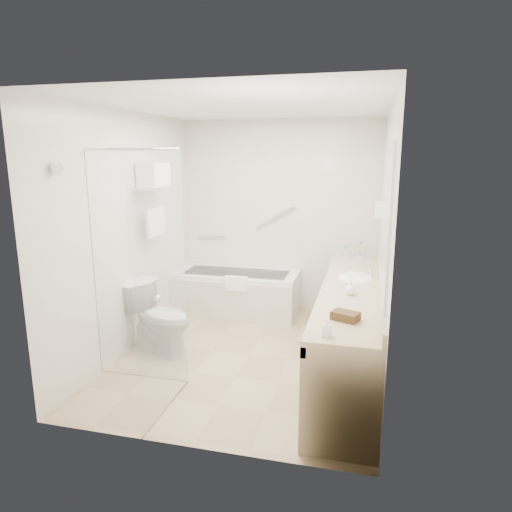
% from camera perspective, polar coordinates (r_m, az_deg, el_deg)
% --- Properties ---
extents(floor, '(3.20, 3.20, 0.00)m').
position_cam_1_polar(floor, '(4.90, -0.87, -12.24)').
color(floor, tan).
rests_on(floor, ground).
extents(ceiling, '(2.60, 3.20, 0.10)m').
position_cam_1_polar(ceiling, '(4.47, -0.98, 18.25)').
color(ceiling, silver).
rests_on(ceiling, wall_back).
extents(wall_back, '(2.60, 0.10, 2.50)m').
position_cam_1_polar(wall_back, '(6.07, 2.98, 4.90)').
color(wall_back, beige).
rests_on(wall_back, ground).
extents(wall_front, '(2.60, 0.10, 2.50)m').
position_cam_1_polar(wall_front, '(3.04, -8.69, -2.96)').
color(wall_front, beige).
rests_on(wall_front, ground).
extents(wall_left, '(0.10, 3.20, 2.50)m').
position_cam_1_polar(wall_left, '(5.01, -15.45, 2.85)').
color(wall_left, beige).
rests_on(wall_left, ground).
extents(wall_right, '(0.10, 3.20, 2.50)m').
position_cam_1_polar(wall_right, '(4.38, 15.76, 1.47)').
color(wall_right, beige).
rests_on(wall_right, ground).
extents(bathtub, '(1.60, 0.73, 0.59)m').
position_cam_1_polar(bathtub, '(6.05, -2.45, -4.58)').
color(bathtub, silver).
rests_on(bathtub, floor).
extents(grab_bar_short, '(0.40, 0.03, 0.03)m').
position_cam_1_polar(grab_bar_short, '(6.32, -5.61, 2.42)').
color(grab_bar_short, silver).
rests_on(grab_bar_short, wall_back).
extents(grab_bar_long, '(0.53, 0.03, 0.33)m').
position_cam_1_polar(grab_bar_long, '(6.04, 2.44, 4.87)').
color(grab_bar_long, silver).
rests_on(grab_bar_long, wall_back).
extents(shower_enclosure, '(0.96, 0.91, 2.11)m').
position_cam_1_polar(shower_enclosure, '(3.94, -13.33, -2.35)').
color(shower_enclosure, silver).
rests_on(shower_enclosure, floor).
extents(towel_shelf, '(0.24, 0.55, 0.81)m').
position_cam_1_polar(towel_shelf, '(5.20, -12.62, 8.93)').
color(towel_shelf, silver).
rests_on(towel_shelf, wall_left).
extents(vanity_counter, '(0.55, 2.70, 0.95)m').
position_cam_1_polar(vanity_counter, '(4.39, 11.72, -6.54)').
color(vanity_counter, tan).
rests_on(vanity_counter, floor).
extents(sink, '(0.40, 0.52, 0.14)m').
position_cam_1_polar(sink, '(4.72, 12.40, -2.94)').
color(sink, silver).
rests_on(sink, vanity_counter).
extents(faucet, '(0.03, 0.03, 0.14)m').
position_cam_1_polar(faucet, '(4.69, 14.23, -1.73)').
color(faucet, silver).
rests_on(faucet, vanity_counter).
extents(mirror, '(0.02, 2.00, 1.20)m').
position_cam_1_polar(mirror, '(4.18, 15.92, 5.13)').
color(mirror, '#ACB2B9').
rests_on(mirror, wall_right).
extents(hairdryer_unit, '(0.08, 0.10, 0.18)m').
position_cam_1_polar(hairdryer_unit, '(5.39, 15.08, 5.67)').
color(hairdryer_unit, silver).
rests_on(hairdryer_unit, wall_right).
extents(toilet, '(0.85, 0.64, 0.74)m').
position_cam_1_polar(toilet, '(4.97, -11.98, -7.57)').
color(toilet, silver).
rests_on(toilet, floor).
extents(amenity_basket, '(0.23, 0.19, 0.06)m').
position_cam_1_polar(amenity_basket, '(3.49, 11.12, -7.37)').
color(amenity_basket, '#4F321C').
rests_on(amenity_basket, vanity_counter).
extents(soap_bottle_a, '(0.08, 0.13, 0.06)m').
position_cam_1_polar(soap_bottle_a, '(3.18, 8.84, -9.39)').
color(soap_bottle_a, silver).
rests_on(soap_bottle_a, vanity_counter).
extents(soap_bottle_b, '(0.12, 0.14, 0.10)m').
position_cam_1_polar(soap_bottle_b, '(4.11, 11.73, -4.11)').
color(soap_bottle_b, silver).
rests_on(soap_bottle_b, vanity_counter).
extents(water_bottle_left, '(0.06, 0.06, 0.20)m').
position_cam_1_polar(water_bottle_left, '(4.96, 12.74, -0.75)').
color(water_bottle_left, silver).
rests_on(water_bottle_left, vanity_counter).
extents(water_bottle_mid, '(0.06, 0.06, 0.19)m').
position_cam_1_polar(water_bottle_mid, '(5.27, 11.11, 0.07)').
color(water_bottle_mid, silver).
rests_on(water_bottle_mid, vanity_counter).
extents(water_bottle_right, '(0.06, 0.06, 0.21)m').
position_cam_1_polar(water_bottle_right, '(5.52, 12.90, 0.61)').
color(water_bottle_right, silver).
rests_on(water_bottle_right, vanity_counter).
extents(drinking_glass_near, '(0.10, 0.10, 0.10)m').
position_cam_1_polar(drinking_glass_near, '(5.53, 10.30, 0.27)').
color(drinking_glass_near, silver).
rests_on(drinking_glass_near, vanity_counter).
extents(drinking_glass_far, '(0.06, 0.06, 0.08)m').
position_cam_1_polar(drinking_glass_far, '(4.53, 11.87, -2.64)').
color(drinking_glass_far, silver).
rests_on(drinking_glass_far, vanity_counter).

